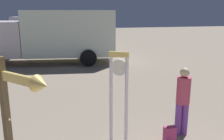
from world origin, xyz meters
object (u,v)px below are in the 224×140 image
Objects in this scene: backpack at (169,135)px; box_truck_near at (57,34)px; standing_clock at (119,95)px; box_truck_far at (53,27)px; person_near_clock at (183,98)px; arrow_sign at (19,107)px.

backpack is 10.16m from box_truck_near.
standing_clock is 17.79m from box_truck_far.
box_truck_near is at bearing 105.51° from person_near_clock.
arrow_sign is 0.31× the size of box_truck_near.
standing_clock is 0.30× the size of box_truck_near.
standing_clock is 1.98m from arrow_sign.
box_truck_far reaches higher than standing_clock.
arrow_sign is 0.34× the size of box_truck_far.
box_truck_near is 1.08× the size of box_truck_far.
box_truck_near reaches higher than person_near_clock.
box_truck_near reaches higher than backpack.
arrow_sign is 3.41m from backpack.
standing_clock is 1.64m from backpack.
standing_clock reaches higher than backpack.
person_near_clock is 4.05× the size of backpack.
box_truck_near is at bearing 85.48° from arrow_sign.
backpack is (3.01, 0.89, -1.33)m from arrow_sign.
box_truck_far is (0.66, 18.56, 0.03)m from arrow_sign.
box_truck_near is (-2.63, 9.49, 0.69)m from person_near_clock.
arrow_sign is 1.36× the size of person_near_clock.
person_near_clock is 0.23× the size of box_truck_near.
box_truck_near is at bearing 102.42° from backpack.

